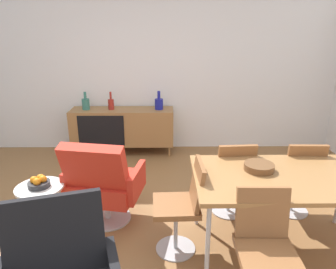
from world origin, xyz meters
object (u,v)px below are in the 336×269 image
vase_ceramic_small (159,103)px  sideboard (123,127)px  wooden_bowl_on_table (259,167)px  side_table_round (42,205)px  dining_chair_front_left (264,246)px  vase_cobalt (111,104)px  lounge_chair_red (103,182)px  dining_chair_back_right (298,175)px  dining_chair_near_window (183,204)px  vase_sculptural_dark (86,104)px  fruit_bowl (39,182)px  dining_chair_back_left (232,175)px  dining_table (288,180)px

vase_ceramic_small → sideboard: bearing=-179.8°
wooden_bowl_on_table → side_table_round: 2.05m
sideboard → dining_chair_front_left: bearing=-65.0°
vase_cobalt → lounge_chair_red: bearing=-83.7°
dining_chair_front_left → dining_chair_back_right: size_ratio=1.00×
side_table_round → dining_chair_near_window: bearing=-10.0°
vase_sculptural_dark → dining_chair_near_window: size_ratio=0.32×
dining_chair_back_right → fruit_bowl: size_ratio=4.28×
dining_chair_near_window → dining_chair_back_left: bearing=45.7°
dining_chair_back_right → lounge_chair_red: lounge_chair_red is taller
sideboard → lounge_chair_red: 1.95m
dining_chair_back_left → dining_chair_near_window: size_ratio=1.00×
vase_ceramic_small → dining_chair_back_right: size_ratio=0.34×
vase_sculptural_dark → vase_cobalt: bearing=0.0°
dining_chair_back_left → dining_chair_near_window: (-0.54, -0.56, 0.00)m
vase_ceramic_small → lounge_chair_red: bearing=-105.1°
vase_ceramic_small → dining_chair_front_left: vase_ceramic_small is taller
dining_chair_front_left → dining_table: bearing=58.0°
vase_cobalt → fruit_bowl: (-0.34, -2.14, -0.25)m
vase_ceramic_small → vase_cobalt: bearing=180.0°
vase_ceramic_small → fruit_bowl: vase_ceramic_small is taller
wooden_bowl_on_table → dining_chair_front_left: size_ratio=0.30×
wooden_bowl_on_table → dining_chair_back_right: (0.57, 0.45, -0.30)m
vase_cobalt → dining_chair_front_left: vase_cobalt is taller
dining_chair_back_right → fruit_bowl: dining_chair_back_right is taller
vase_sculptural_dark → lounge_chair_red: size_ratio=0.29×
vase_cobalt → vase_sculptural_dark: size_ratio=1.00×
vase_ceramic_small → dining_chair_front_left: size_ratio=0.34×
lounge_chair_red → fruit_bowl: size_ratio=4.73×
dining_table → vase_sculptural_dark: bearing=133.7°
vase_cobalt → dining_chair_front_left: (1.53, -2.94, -0.34)m
vase_sculptural_dark → vase_ceramic_small: vase_ceramic_small is taller
wooden_bowl_on_table → dining_chair_back_left: dining_chair_back_left is taller
vase_sculptural_dark → dining_table: size_ratio=0.17×
dining_table → side_table_round: size_ratio=3.08×
dining_chair_back_right → dining_chair_near_window: bearing=-155.8°
dining_chair_near_window → vase_cobalt: bearing=112.6°
vase_cobalt → vase_ceramic_small: 0.74m
fruit_bowl → sideboard: bearing=76.9°
vase_sculptural_dark → fruit_bowl: bearing=-88.6°
dining_table → wooden_bowl_on_table: 0.26m
vase_sculptural_dark → dining_chair_back_right: vase_sculptural_dark is taller
vase_ceramic_small → dining_chair_back_left: bearing=-66.6°
vase_sculptural_dark → wooden_bowl_on_table: 3.06m
dining_chair_back_right → fruit_bowl: bearing=-172.8°
side_table_round → wooden_bowl_on_table: bearing=-3.7°
wooden_bowl_on_table → dining_chair_back_right: bearing=38.5°
fruit_bowl → dining_table: bearing=-6.1°
lounge_chair_red → fruit_bowl: bearing=-161.3°
vase_ceramic_small → dining_chair_back_left: size_ratio=0.34×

